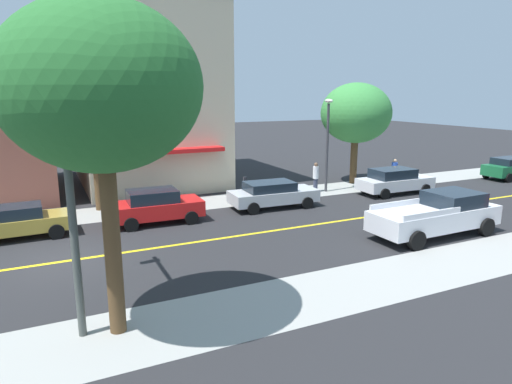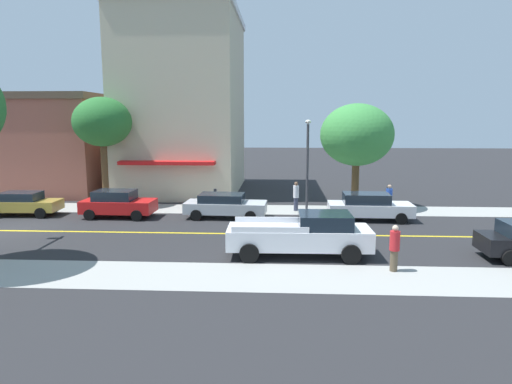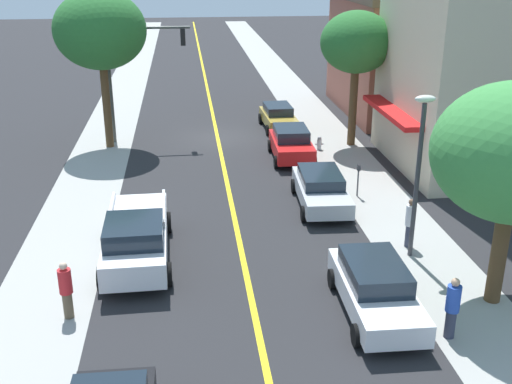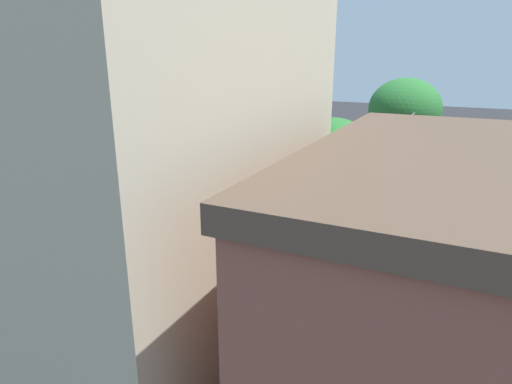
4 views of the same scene
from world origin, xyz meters
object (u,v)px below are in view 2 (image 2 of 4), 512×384
at_px(white_sedan_left_curb, 369,206).
at_px(pedestrian_red_shirt, 394,247).
at_px(gold_sedan_left_curb, 24,203).
at_px(white_pickup_truck, 303,234).
at_px(street_tree_left_near, 357,135).
at_px(fire_hydrant, 107,205).
at_px(red_sedan_left_curb, 118,203).
at_px(street_tree_right_corner, 102,123).
at_px(silver_sedan_left_curb, 225,205).
at_px(pedestrian_white_shirt, 296,195).
at_px(parking_meter, 215,197).
at_px(street_lamp, 308,154).
at_px(pedestrian_blue_shirt, 389,199).

relative_size(white_sedan_left_curb, pedestrian_red_shirt, 2.64).
distance_m(gold_sedan_left_curb, pedestrian_red_shirt, 21.84).
bearing_deg(white_pickup_truck, street_tree_left_near, 69.41).
bearing_deg(fire_hydrant, red_sedan_left_curb, 37.90).
distance_m(gold_sedan_left_curb, white_pickup_truck, 18.02).
bearing_deg(street_tree_right_corner, street_tree_left_near, 90.21).
bearing_deg(white_sedan_left_curb, silver_sedan_left_curb, 179.86).
height_order(white_pickup_truck, pedestrian_white_shirt, same).
xyz_separation_m(street_tree_right_corner, gold_sedan_left_curb, (3.53, -3.71, -4.77)).
bearing_deg(street_tree_left_near, parking_meter, -78.62).
xyz_separation_m(fire_hydrant, red_sedan_left_curb, (1.78, 1.39, 0.47)).
bearing_deg(street_lamp, parking_meter, -86.60).
bearing_deg(red_sedan_left_curb, pedestrian_blue_shirt, 7.55).
bearing_deg(street_tree_right_corner, street_lamp, 84.04).
relative_size(parking_meter, silver_sedan_left_curb, 0.30).
relative_size(fire_hydrant, pedestrian_red_shirt, 0.41).
bearing_deg(pedestrian_white_shirt, white_sedan_left_curb, 18.76).
relative_size(red_sedan_left_curb, gold_sedan_left_curb, 1.02).
relative_size(fire_hydrant, silver_sedan_left_curb, 0.15).
xyz_separation_m(street_tree_left_near, parking_meter, (1.80, -8.95, -3.79)).
height_order(white_sedan_left_curb, pedestrian_white_shirt, pedestrian_white_shirt).
relative_size(parking_meter, gold_sedan_left_curb, 0.35).
bearing_deg(silver_sedan_left_curb, pedestrian_blue_shirt, 11.49).
distance_m(white_pickup_truck, pedestrian_red_shirt, 3.83).
bearing_deg(parking_meter, pedestrian_red_shirt, 37.58).
bearing_deg(white_sedan_left_curb, white_pickup_truck, -118.69).
bearing_deg(silver_sedan_left_curb, pedestrian_red_shirt, -47.44).
height_order(street_tree_left_near, pedestrian_blue_shirt, street_tree_left_near).
relative_size(street_lamp, white_pickup_truck, 0.94).
bearing_deg(fire_hydrant, parking_meter, 91.79).
height_order(street_lamp, pedestrian_white_shirt, street_lamp).
bearing_deg(white_pickup_truck, silver_sedan_left_curb, 118.95).
bearing_deg(pedestrian_red_shirt, street_tree_left_near, -107.06).
distance_m(parking_meter, white_pickup_truck, 10.47).
bearing_deg(gold_sedan_left_curb, street_lamp, 5.10).
bearing_deg(red_sedan_left_curb, fire_hydrant, 129.48).
height_order(parking_meter, white_sedan_left_curb, white_sedan_left_curb).
bearing_deg(gold_sedan_left_curb, street_tree_left_near, 8.02).
xyz_separation_m(white_sedan_left_curb, silver_sedan_left_curb, (-0.18, -8.34, -0.05)).
height_order(fire_hydrant, gold_sedan_left_curb, gold_sedan_left_curb).
height_order(street_lamp, pedestrian_red_shirt, street_lamp).
bearing_deg(gold_sedan_left_curb, white_pickup_truck, -26.17).
relative_size(parking_meter, pedestrian_red_shirt, 0.80).
xyz_separation_m(white_sedan_left_curb, pedestrian_red_shirt, (8.96, -0.73, 0.14)).
bearing_deg(red_sedan_left_curb, silver_sedan_left_curb, 3.20).
xyz_separation_m(street_tree_right_corner, pedestrian_red_shirt, (12.70, 16.10, -4.57)).
bearing_deg(silver_sedan_left_curb, red_sedan_left_curb, -175.62).
bearing_deg(red_sedan_left_curb, street_tree_left_near, 16.29).
relative_size(street_lamp, pedestrian_white_shirt, 3.08).
height_order(gold_sedan_left_curb, pedestrian_red_shirt, pedestrian_red_shirt).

